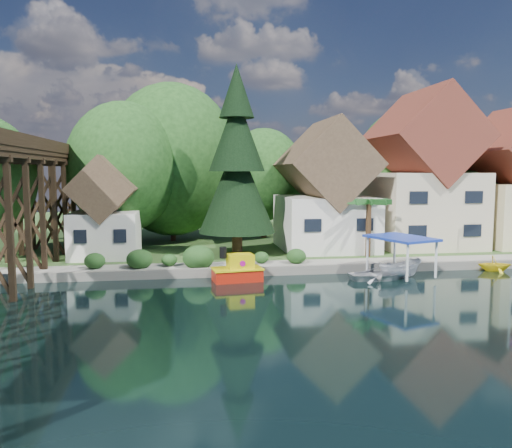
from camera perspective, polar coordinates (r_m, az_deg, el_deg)
The scene contains 15 objects.
ground at distance 26.69m, azimuth 2.75°, elevation -9.44°, with size 140.00×140.00×0.00m, color black.
bank at distance 59.85m, azimuth -3.47°, elevation -0.59°, with size 140.00×52.00×0.50m, color #304E1F.
seawall at distance 35.10m, azimuth 6.69°, elevation -5.20°, with size 60.00×0.40×0.62m, color slate.
promenade at distance 36.83m, azimuth 9.19°, elevation -4.36°, with size 50.00×2.60×0.06m, color gray.
house_left at distance 42.99m, azimuth 7.89°, elevation 3.32°, with size 7.64×8.64×11.02m.
house_center at distance 46.71m, azimuth 18.44°, elevation 4.85°, with size 8.65×9.18×13.89m.
shed at distance 40.34m, azimuth -16.87°, elevation 1.08°, with size 5.09×5.40×7.85m.
bg_trees at distance 46.88m, azimuth -0.99°, elevation 6.22°, with size 49.90×13.30×10.57m.
shrubs at distance 35.01m, azimuth -7.60°, elevation -3.71°, with size 15.76×2.47×1.70m.
conifer at distance 39.25m, azimuth -2.20°, elevation 6.80°, with size 6.04×6.04×14.87m.
palm_tree at distance 39.59m, azimuth 12.78°, elevation 2.31°, with size 4.44×4.44×4.77m.
tugboat at distance 32.67m, azimuth -2.09°, elevation -5.31°, with size 3.42×2.17×2.33m.
boat_white_a at distance 34.09m, azimuth 13.88°, elevation -5.49°, with size 2.84×3.98×0.82m, color silver.
boat_canopy at distance 34.70m, azimuth 16.18°, elevation -4.03°, with size 4.24×5.09×2.81m.
boat_yellow at distance 39.73m, azimuth 25.62°, elevation -4.00°, with size 1.99×2.31×1.22m, color yellow.
Camera 1 is at (-4.94, -25.25, 7.10)m, focal length 35.00 mm.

